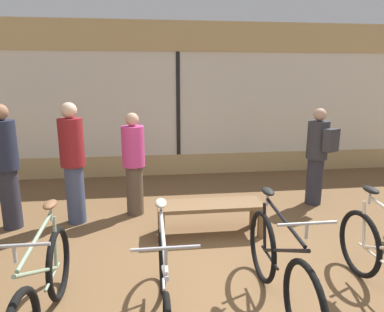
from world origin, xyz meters
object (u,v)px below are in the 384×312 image
(customer_near_rack, at_px, (6,165))
(customer_by_window, at_px, (318,154))
(bicycle_left, at_px, (43,291))
(display_bench, at_px, (210,209))
(customer_near_bench, at_px, (73,161))
(customer_mid_floor, at_px, (134,163))
(bicycle_center_left, at_px, (164,287))
(bicycle_center_right, at_px, (280,269))

(customer_near_rack, distance_m, customer_by_window, 4.70)
(bicycle_left, relative_size, display_bench, 1.20)
(customer_near_bench, bearing_deg, customer_mid_floor, 14.28)
(customer_near_bench, bearing_deg, customer_near_rack, -174.71)
(customer_near_rack, relative_size, customer_by_window, 1.09)
(customer_near_rack, height_order, customer_by_window, customer_near_rack)
(bicycle_left, xyz_separation_m, display_bench, (1.68, 1.63, -0.01))
(customer_near_rack, bearing_deg, customer_near_bench, 5.29)
(bicycle_left, xyz_separation_m, customer_near_rack, (-1.06, 2.19, 0.54))
(customer_by_window, xyz_separation_m, customer_near_bench, (-3.82, -0.27, 0.06))
(bicycle_center_left, xyz_separation_m, customer_near_rack, (-2.05, 2.25, 0.55))
(bicycle_center_left, height_order, customer_mid_floor, customer_mid_floor)
(bicycle_center_right, bearing_deg, customer_mid_floor, 119.53)
(customer_near_rack, relative_size, customer_mid_floor, 1.11)
(customer_by_window, bearing_deg, customer_mid_floor, -178.95)
(bicycle_center_left, bearing_deg, customer_mid_floor, 97.51)
(bicycle_center_right, bearing_deg, display_bench, 102.58)
(display_bench, bearing_deg, customer_near_rack, 168.43)
(customer_by_window, height_order, customer_mid_floor, customer_by_window)
(customer_near_rack, bearing_deg, customer_mid_floor, 9.78)
(bicycle_center_right, height_order, display_bench, bicycle_center_right)
(display_bench, xyz_separation_m, customer_mid_floor, (-1.03, 0.86, 0.46))
(bicycle_left, relative_size, customer_near_bench, 0.96)
(bicycle_left, height_order, display_bench, bicycle_left)
(bicycle_center_left, distance_m, bicycle_center_right, 1.05)
(bicycle_left, relative_size, bicycle_center_left, 0.98)
(bicycle_center_right, height_order, customer_near_bench, customer_near_bench)
(customer_by_window, distance_m, customer_mid_floor, 2.98)
(bicycle_center_right, bearing_deg, customer_near_bench, 134.96)
(bicycle_left, xyz_separation_m, customer_mid_floor, (0.65, 2.48, 0.45))
(bicycle_center_left, xyz_separation_m, bicycle_center_right, (1.05, 0.10, 0.03))
(display_bench, xyz_separation_m, customer_by_window, (1.95, 0.91, 0.50))
(display_bench, distance_m, customer_near_bench, 2.06)
(bicycle_left, xyz_separation_m, customer_by_window, (3.63, 2.54, 0.48))
(bicycle_center_left, bearing_deg, bicycle_center_right, 5.52)
(bicycle_left, bearing_deg, customer_mid_floor, 75.27)
(customer_mid_floor, relative_size, customer_near_bench, 0.90)
(bicycle_left, bearing_deg, customer_near_bench, 94.78)
(bicycle_center_right, xyz_separation_m, customer_mid_floor, (-1.39, 2.45, 0.42))
(customer_mid_floor, bearing_deg, bicycle_center_right, -60.47)
(bicycle_center_right, height_order, customer_mid_floor, customer_mid_floor)
(display_bench, relative_size, customer_near_bench, 0.80)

